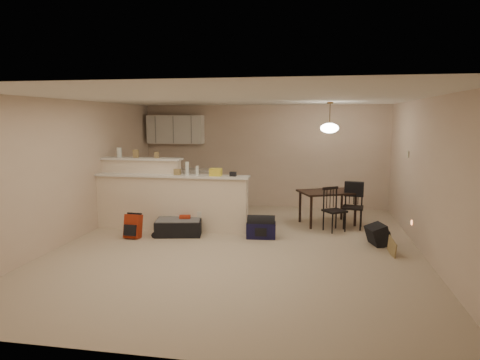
% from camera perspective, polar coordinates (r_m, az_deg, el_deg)
% --- Properties ---
extents(room, '(7.00, 7.02, 2.50)m').
position_cam_1_polar(room, '(7.13, -0.19, 0.78)').
color(room, '#C2AF95').
rests_on(room, ground).
extents(breakfast_bar, '(3.08, 0.58, 1.39)m').
position_cam_1_polar(breakfast_bar, '(8.64, -10.57, -2.36)').
color(breakfast_bar, '#F2DEC4').
rests_on(breakfast_bar, ground).
extents(upper_cabinets, '(1.40, 0.34, 0.70)m').
position_cam_1_polar(upper_cabinets, '(10.85, -8.59, 6.68)').
color(upper_cabinets, white).
rests_on(upper_cabinets, room).
extents(kitchen_counter, '(1.80, 0.60, 0.90)m').
position_cam_1_polar(kitchen_counter, '(10.80, -7.64, -1.04)').
color(kitchen_counter, white).
rests_on(kitchen_counter, ground).
extents(thermostat, '(0.02, 0.12, 0.12)m').
position_cam_1_polar(thermostat, '(8.71, 21.49, 3.21)').
color(thermostat, beige).
rests_on(thermostat, room).
extents(jar, '(0.10, 0.10, 0.20)m').
position_cam_1_polar(jar, '(9.01, -15.81, 3.55)').
color(jar, silver).
rests_on(jar, breakfast_bar).
extents(cereal_box, '(0.10, 0.07, 0.16)m').
position_cam_1_polar(cereal_box, '(8.86, -13.71, 3.43)').
color(cereal_box, '#967C4D').
rests_on(cereal_box, breakfast_bar).
extents(small_box, '(0.08, 0.06, 0.12)m').
position_cam_1_polar(small_box, '(8.69, -11.05, 3.29)').
color(small_box, '#967C4D').
rests_on(small_box, breakfast_bar).
extents(bottle_a, '(0.07, 0.07, 0.26)m').
position_cam_1_polar(bottle_a, '(8.28, -7.06, 1.54)').
color(bottle_a, silver).
rests_on(bottle_a, breakfast_bar).
extents(bottle_b, '(0.06, 0.06, 0.18)m').
position_cam_1_polar(bottle_b, '(8.23, -5.74, 1.24)').
color(bottle_b, silver).
rests_on(bottle_b, breakfast_bar).
extents(bag_lump, '(0.22, 0.18, 0.14)m').
position_cam_1_polar(bag_lump, '(8.14, -3.26, 1.05)').
color(bag_lump, '#967C4D').
rests_on(bag_lump, breakfast_bar).
extents(pouch, '(0.12, 0.10, 0.08)m').
position_cam_1_polar(pouch, '(8.08, -0.94, 0.79)').
color(pouch, '#967C4D').
rests_on(pouch, breakfast_bar).
extents(extra_item_x, '(0.12, 0.10, 0.12)m').
position_cam_1_polar(extra_item_x, '(8.35, -8.36, 1.07)').
color(extra_item_x, '#967C4D').
rests_on(extra_item_x, breakfast_bar).
extents(dining_table, '(1.31, 1.12, 0.69)m').
position_cam_1_polar(dining_table, '(8.98, 11.59, -1.99)').
color(dining_table, black).
rests_on(dining_table, ground).
extents(pendant_lamp, '(0.36, 0.36, 0.62)m').
position_cam_1_polar(pendant_lamp, '(8.84, 11.85, 6.85)').
color(pendant_lamp, brown).
rests_on(pendant_lamp, room).
extents(dining_chair_near, '(0.51, 0.50, 0.85)m').
position_cam_1_polar(dining_chair_near, '(8.48, 12.50, -3.88)').
color(dining_chair_near, black).
rests_on(dining_chair_near, ground).
extents(dining_chair_far, '(0.44, 0.42, 0.90)m').
position_cam_1_polar(dining_chair_far, '(8.78, 14.83, -3.38)').
color(dining_chair_far, black).
rests_on(dining_chair_far, ground).
extents(suitcase, '(0.93, 0.70, 0.28)m').
position_cam_1_polar(suitcase, '(8.17, -8.17, -6.26)').
color(suitcase, black).
rests_on(suitcase, ground).
extents(red_backpack, '(0.30, 0.20, 0.43)m').
position_cam_1_polar(red_backpack, '(8.11, -14.07, -6.00)').
color(red_backpack, '#A52A12').
rests_on(red_backpack, ground).
extents(navy_duffel, '(0.55, 0.33, 0.29)m').
position_cam_1_polar(navy_duffel, '(7.90, 2.83, -6.69)').
color(navy_duffel, '#131137').
rests_on(navy_duffel, ground).
extents(black_daypack, '(0.37, 0.45, 0.34)m').
position_cam_1_polar(black_daypack, '(7.83, 17.89, -7.01)').
color(black_daypack, black).
rests_on(black_daypack, ground).
extents(cardboard_sheet, '(0.08, 0.36, 0.27)m').
position_cam_1_polar(cardboard_sheet, '(7.31, 19.61, -8.45)').
color(cardboard_sheet, '#967C4D').
rests_on(cardboard_sheet, ground).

